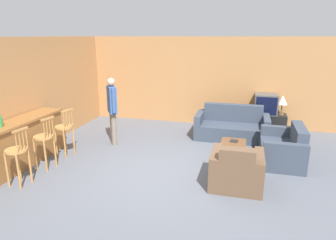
{
  "coord_description": "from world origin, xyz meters",
  "views": [
    {
      "loc": [
        1.52,
        -5.18,
        2.63
      ],
      "look_at": [
        -0.08,
        0.88,
        0.85
      ],
      "focal_mm": 32.0,
      "sensor_mm": 36.0,
      "label": 1
    }
  ],
  "objects_px": {
    "couch_far": "(232,127)",
    "book_on_table": "(234,141)",
    "bar_chair_near": "(17,155)",
    "person_by_window": "(112,107)",
    "coffee_table": "(233,147)",
    "bottle": "(0,120)",
    "bar_chair_mid": "(44,141)",
    "armchair_near": "(236,171)",
    "loveseat_right": "(284,149)",
    "tv_unit": "(264,122)",
    "tv": "(266,104)",
    "bar_chair_far": "(64,131)",
    "table_lamp": "(283,101)"
  },
  "relations": [
    {
      "from": "tv_unit",
      "to": "tv",
      "type": "xyz_separation_m",
      "value": [
        0.0,
        -0.0,
        0.53
      ]
    },
    {
      "from": "loveseat_right",
      "to": "tv",
      "type": "distance_m",
      "value": 2.24
    },
    {
      "from": "loveseat_right",
      "to": "table_lamp",
      "type": "relative_size",
      "value": 2.42
    },
    {
      "from": "coffee_table",
      "to": "bottle",
      "type": "distance_m",
      "value": 4.68
    },
    {
      "from": "tv",
      "to": "bottle",
      "type": "relative_size",
      "value": 2.15
    },
    {
      "from": "loveseat_right",
      "to": "bottle",
      "type": "bearing_deg",
      "value": -159.19
    },
    {
      "from": "coffee_table",
      "to": "tv_unit",
      "type": "xyz_separation_m",
      "value": [
        0.75,
        2.32,
        -0.05
      ]
    },
    {
      "from": "bar_chair_far",
      "to": "person_by_window",
      "type": "xyz_separation_m",
      "value": [
        0.73,
        0.96,
        0.36
      ]
    },
    {
      "from": "bar_chair_far",
      "to": "armchair_near",
      "type": "relative_size",
      "value": 1.19
    },
    {
      "from": "person_by_window",
      "to": "book_on_table",
      "type": "bearing_deg",
      "value": -1.51
    },
    {
      "from": "bar_chair_near",
      "to": "couch_far",
      "type": "xyz_separation_m",
      "value": [
        3.56,
        3.62,
        -0.29
      ]
    },
    {
      "from": "coffee_table",
      "to": "armchair_near",
      "type": "bearing_deg",
      "value": -84.34
    },
    {
      "from": "loveseat_right",
      "to": "book_on_table",
      "type": "distance_m",
      "value": 1.06
    },
    {
      "from": "bar_chair_far",
      "to": "couch_far",
      "type": "distance_m",
      "value": 4.18
    },
    {
      "from": "couch_far",
      "to": "book_on_table",
      "type": "bearing_deg",
      "value": -85.06
    },
    {
      "from": "couch_far",
      "to": "loveseat_right",
      "type": "distance_m",
      "value": 1.76
    },
    {
      "from": "loveseat_right",
      "to": "table_lamp",
      "type": "xyz_separation_m",
      "value": [
        0.12,
        2.16,
        0.61
      ]
    },
    {
      "from": "loveseat_right",
      "to": "table_lamp",
      "type": "bearing_deg",
      "value": 86.95
    },
    {
      "from": "coffee_table",
      "to": "tv_unit",
      "type": "distance_m",
      "value": 2.44
    },
    {
      "from": "bottle",
      "to": "book_on_table",
      "type": "distance_m",
      "value": 4.74
    },
    {
      "from": "loveseat_right",
      "to": "bottle",
      "type": "xyz_separation_m",
      "value": [
        -5.28,
        -2.01,
        0.81
      ]
    },
    {
      "from": "armchair_near",
      "to": "table_lamp",
      "type": "height_order",
      "value": "table_lamp"
    },
    {
      "from": "bar_chair_mid",
      "to": "tv",
      "type": "height_order",
      "value": "bar_chair_mid"
    },
    {
      "from": "bar_chair_near",
      "to": "person_by_window",
      "type": "xyz_separation_m",
      "value": [
        0.73,
        2.4,
        0.36
      ]
    },
    {
      "from": "coffee_table",
      "to": "book_on_table",
      "type": "xyz_separation_m",
      "value": [
        0.0,
        0.18,
        0.07
      ]
    },
    {
      "from": "bar_chair_far",
      "to": "bottle",
      "type": "distance_m",
      "value": 1.38
    },
    {
      "from": "couch_far",
      "to": "book_on_table",
      "type": "xyz_separation_m",
      "value": [
        0.11,
        -1.29,
        0.08
      ]
    },
    {
      "from": "bar_chair_far",
      "to": "bottle",
      "type": "bearing_deg",
      "value": -115.87
    },
    {
      "from": "bar_chair_mid",
      "to": "armchair_near",
      "type": "relative_size",
      "value": 1.19
    },
    {
      "from": "couch_far",
      "to": "tv_unit",
      "type": "distance_m",
      "value": 1.21
    },
    {
      "from": "loveseat_right",
      "to": "tv",
      "type": "bearing_deg",
      "value": 98.14
    },
    {
      "from": "book_on_table",
      "to": "person_by_window",
      "type": "height_order",
      "value": "person_by_window"
    },
    {
      "from": "coffee_table",
      "to": "bar_chair_near",
      "type": "bearing_deg",
      "value": -149.61
    },
    {
      "from": "book_on_table",
      "to": "person_by_window",
      "type": "distance_m",
      "value": 2.99
    },
    {
      "from": "tv",
      "to": "bottle",
      "type": "height_order",
      "value": "bottle"
    },
    {
      "from": "book_on_table",
      "to": "table_lamp",
      "type": "height_order",
      "value": "table_lamp"
    },
    {
      "from": "bar_chair_mid",
      "to": "coffee_table",
      "type": "distance_m",
      "value": 3.93
    },
    {
      "from": "loveseat_right",
      "to": "tv_unit",
      "type": "distance_m",
      "value": 2.19
    },
    {
      "from": "couch_far",
      "to": "tv_unit",
      "type": "bearing_deg",
      "value": 44.73
    },
    {
      "from": "tv_unit",
      "to": "table_lamp",
      "type": "relative_size",
      "value": 2.12
    },
    {
      "from": "bottle",
      "to": "person_by_window",
      "type": "distance_m",
      "value": 2.47
    },
    {
      "from": "loveseat_right",
      "to": "tv_unit",
      "type": "xyz_separation_m",
      "value": [
        -0.31,
        2.16,
        -0.04
      ]
    },
    {
      "from": "person_by_window",
      "to": "bottle",
      "type": "bearing_deg",
      "value": -121.48
    },
    {
      "from": "bar_chair_near",
      "to": "loveseat_right",
      "type": "distance_m",
      "value": 5.26
    },
    {
      "from": "coffee_table",
      "to": "tv",
      "type": "distance_m",
      "value": 2.48
    },
    {
      "from": "tv",
      "to": "person_by_window",
      "type": "relative_size",
      "value": 0.37
    },
    {
      "from": "person_by_window",
      "to": "armchair_near",
      "type": "bearing_deg",
      "value": -25.79
    },
    {
      "from": "person_by_window",
      "to": "bar_chair_near",
      "type": "bearing_deg",
      "value": -106.94
    },
    {
      "from": "armchair_near",
      "to": "person_by_window",
      "type": "height_order",
      "value": "person_by_window"
    },
    {
      "from": "tv",
      "to": "couch_far",
      "type": "bearing_deg",
      "value": -135.37
    }
  ]
}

